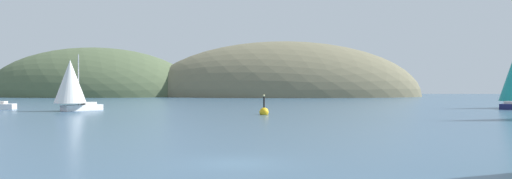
% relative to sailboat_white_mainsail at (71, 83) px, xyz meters
% --- Properties ---
extents(ground_plane, '(360.00, 360.00, 0.00)m').
position_rel_sailboat_white_mainsail_xyz_m(ground_plane, '(25.47, -44.42, -3.73)').
color(ground_plane, '#385670').
extents(headland_left, '(67.32, 44.00, 30.70)m').
position_rel_sailboat_white_mainsail_xyz_m(headland_left, '(-29.53, 90.58, -3.73)').
color(headland_left, '#4C5B3D').
rests_on(headland_left, ground_plane).
extents(headland_center, '(85.16, 44.00, 34.20)m').
position_rel_sailboat_white_mainsail_xyz_m(headland_center, '(30.47, 90.58, -3.73)').
color(headland_center, '#6B664C').
rests_on(headland_center, ground_plane).
extents(sailboat_white_mainsail, '(6.26, 7.26, 7.70)m').
position_rel_sailboat_white_mainsail_xyz_m(sailboat_white_mainsail, '(0.00, 0.00, 0.00)').
color(sailboat_white_mainsail, white).
rests_on(sailboat_white_mainsail, ground_plane).
extents(channel_buoy, '(1.10, 1.10, 2.64)m').
position_rel_sailboat_white_mainsail_xyz_m(channel_buoy, '(26.10, -7.40, -3.36)').
color(channel_buoy, gold).
rests_on(channel_buoy, ground_plane).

